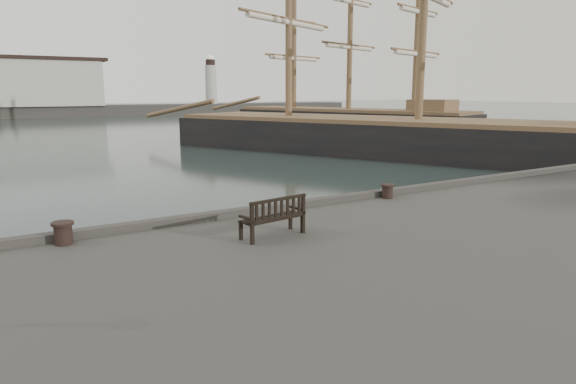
# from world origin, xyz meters

# --- Properties ---
(ground) EXTENTS (400.00, 400.00, 0.00)m
(ground) POSITION_xyz_m (0.00, 0.00, 0.00)
(ground) COLOR black
(ground) RESTS_ON ground
(bench) EXTENTS (1.55, 0.72, 0.86)m
(bench) POSITION_xyz_m (-1.02, -2.26, 1.83)
(bench) COLOR black
(bench) RESTS_ON quay
(bollard_left) EXTENTS (0.46, 0.46, 0.47)m
(bollard_left) POSITION_xyz_m (-4.98, -0.50, 1.80)
(bollard_left) COLOR black
(bollard_left) RESTS_ON quay
(bollard_right) EXTENTS (0.48, 0.48, 0.42)m
(bollard_right) POSITION_xyz_m (3.88, -0.50, 1.77)
(bollard_right) COLOR black
(bollard_right) RESTS_ON quay
(tall_ship_main) EXTENTS (24.03, 39.44, 29.85)m
(tall_ship_main) POSITION_xyz_m (21.02, 15.10, 0.76)
(tall_ship_main) COLOR black
(tall_ship_main) RESTS_ON ground
(tall_ship_far) EXTENTS (14.27, 29.07, 24.46)m
(tall_ship_far) POSITION_xyz_m (29.56, 34.06, 0.81)
(tall_ship_far) COLOR black
(tall_ship_far) RESTS_ON ground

